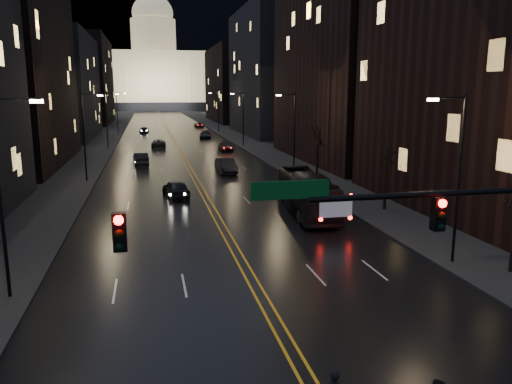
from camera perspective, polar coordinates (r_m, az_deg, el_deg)
road at (r=143.05m, az=-10.39°, el=7.60°), size 20.00×320.00×0.02m
sidewalk_left at (r=143.27m, az=-16.04°, el=7.38°), size 8.00×320.00×0.16m
sidewalk_right at (r=144.19m, az=-4.78°, el=7.80°), size 8.00×320.00×0.16m
center_line at (r=143.05m, az=-10.39°, el=7.60°), size 0.62×320.00×0.01m
building_left_mid at (r=68.82m, az=-26.77°, el=14.32°), size 12.00×30.00×28.00m
building_left_far at (r=105.95m, az=-21.48°, el=11.14°), size 12.00×34.00×20.00m
building_left_dist at (r=153.58m, az=-18.72°, el=11.92°), size 12.00×40.00×24.00m
building_right_near at (r=41.67m, az=26.78°, el=14.23°), size 12.00×26.00×24.00m
building_right_tall at (r=68.46m, az=10.59°, el=19.55°), size 12.00×30.00×38.00m
building_right_mid at (r=107.86m, az=1.63°, el=13.49°), size 12.00×34.00×26.00m
building_right_dist at (r=154.84m, az=-2.71°, el=12.12°), size 12.00×40.00×22.00m
mountain_ridge at (r=399.15m, az=-6.00°, el=19.42°), size 520.00×60.00×130.00m
capitol at (r=262.85m, az=-11.47°, el=12.96°), size 90.00×50.00×58.50m
traffic_signal at (r=17.00m, az=26.89°, el=-3.46°), size 17.29×0.45×7.00m
streetlamp_right_near at (r=27.77m, az=21.92°, el=2.27°), size 2.13×0.25×9.00m
streetlamp_left_near at (r=23.84m, az=-26.89°, el=0.47°), size 2.13×0.25×9.00m
streetlamp_right_mid at (r=55.06m, az=4.21°, el=7.21°), size 2.13×0.25×9.00m
streetlamp_left_mid at (r=53.19m, az=-18.90°, el=6.48°), size 2.13×0.25×9.00m
streetlamp_right_far at (r=84.22m, az=-1.60°, el=8.69°), size 2.13×0.25×9.00m
streetlamp_left_far at (r=83.01m, az=-16.59°, el=8.18°), size 2.13×0.25×9.00m
streetlamp_right_dist at (r=113.82m, az=-4.43°, el=9.37°), size 2.13×0.25×9.00m
streetlamp_left_dist at (r=112.92m, az=-15.50°, el=8.98°), size 2.13×0.25×9.00m
tree_right_mid at (r=39.20m, az=14.76°, el=4.34°), size 2.40×2.40×6.65m
tree_right_far at (r=53.88m, az=7.05°, el=6.47°), size 2.40×2.40×6.65m
bus at (r=37.82m, az=5.83°, el=-0.18°), size 3.58×11.20×3.07m
oncoming_car_a at (r=44.01m, az=-9.13°, el=0.38°), size 2.45×4.79×1.56m
oncoming_car_b at (r=64.38m, az=-13.03°, el=3.71°), size 2.06×4.93×1.58m
oncoming_car_c at (r=84.18m, az=-11.07°, el=5.48°), size 2.48×5.02×1.37m
oncoming_car_d at (r=114.58m, az=-12.67°, el=6.93°), size 2.22×4.73×1.33m
receding_car_a at (r=56.56m, az=-3.42°, el=3.01°), size 1.99×5.19×1.69m
receding_car_b at (r=77.39m, az=-3.51°, el=5.21°), size 1.93×4.47×1.50m
receding_car_c at (r=97.82m, az=-5.81°, el=6.49°), size 2.83×5.57×1.55m
receding_car_d at (r=130.14m, az=-6.52°, el=7.62°), size 2.40×4.60×1.24m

